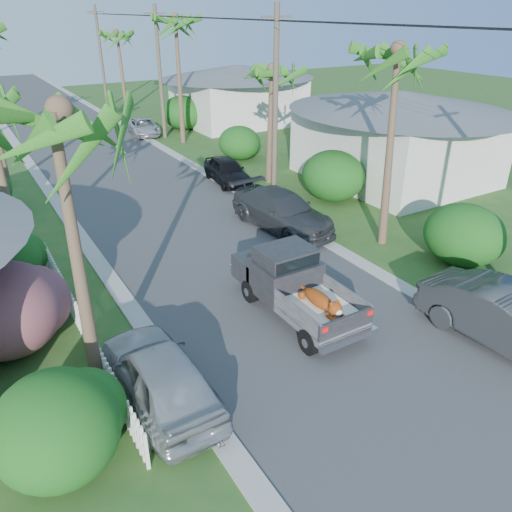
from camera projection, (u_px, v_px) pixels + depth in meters
ground at (362, 373)px, 13.38m from camera, size 120.00×120.00×0.00m
road at (102, 157)px, 32.51m from camera, size 8.00×100.00×0.02m
curb_left at (32, 167)px, 30.52m from camera, size 0.60×100.00×0.06m
curb_right at (164, 148)px, 34.49m from camera, size 0.60×100.00×0.06m
pickup_truck at (290, 281)px, 15.79m from camera, size 1.98×5.12×2.06m
parked_car_rn at (508, 319)px, 14.15m from camera, size 2.25×5.29×1.70m
parked_car_rm at (282, 211)px, 21.80m from camera, size 2.72×5.66×1.59m
parked_car_rf at (227, 171)px, 27.51m from camera, size 2.08×4.20×1.37m
parked_car_rd at (144, 127)px, 38.02m from camera, size 2.51×4.50×1.19m
parked_car_ln at (160, 375)px, 12.10m from camera, size 1.93×4.64×1.57m
palm_l_a at (51, 114)px, 9.71m from camera, size 4.40×4.40×8.20m
palm_r_a at (402, 50)px, 17.56m from camera, size 4.40×4.40×8.70m
palm_r_b at (271, 69)px, 25.25m from camera, size 4.40×4.40×7.20m
palm_r_c at (175, 19)px, 32.52m from camera, size 4.40×4.40×9.40m
palm_r_d at (117, 33)px, 43.99m from camera, size 4.40×4.40×8.00m
shrub_l_a at (56, 427)px, 10.19m from camera, size 2.60×2.86×2.20m
shrub_l_b at (6, 309)px, 13.79m from camera, size 3.00×3.30×2.60m
shrub_l_c at (5, 260)px, 17.17m from camera, size 2.40×2.64×2.00m
shrub_r_a at (464, 235)px, 18.67m from camera, size 2.80×3.08×2.30m
shrub_r_b at (333, 176)px, 24.84m from camera, size 3.00×3.30×2.50m
shrub_r_c at (239, 143)px, 31.68m from camera, size 2.60×2.86×2.10m
shrub_r_d at (183, 113)px, 39.46m from camera, size 3.20×3.52×2.60m
picket_fence at (81, 323)px, 14.59m from camera, size 0.10×11.00×1.00m
house_right_near at (396, 140)px, 27.58m from camera, size 8.00×9.00×4.80m
house_right_far at (238, 97)px, 41.40m from camera, size 9.00×8.00×4.60m
utility_pole_b at (275, 105)px, 23.86m from camera, size 1.60×0.26×9.00m
utility_pole_c at (160, 73)px, 35.34m from camera, size 1.60×0.26×9.00m
utility_pole_d at (101, 57)px, 46.83m from camera, size 1.60×0.26×9.00m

